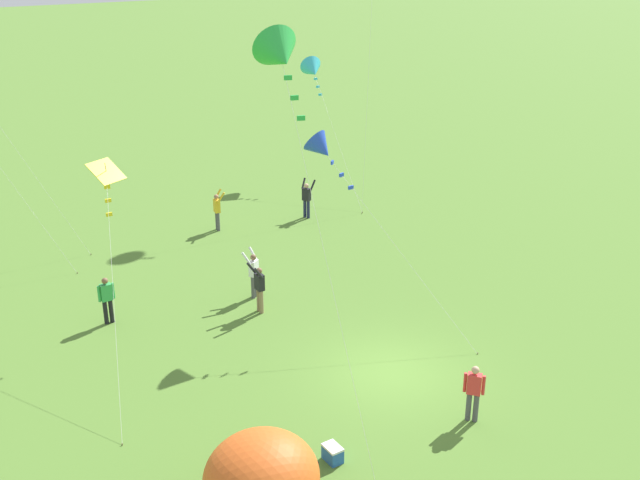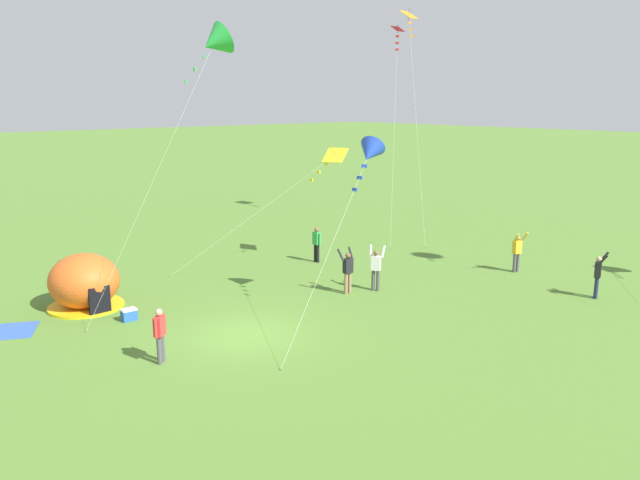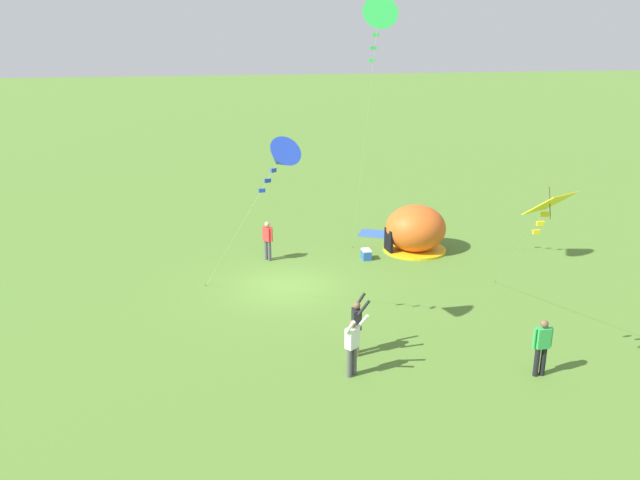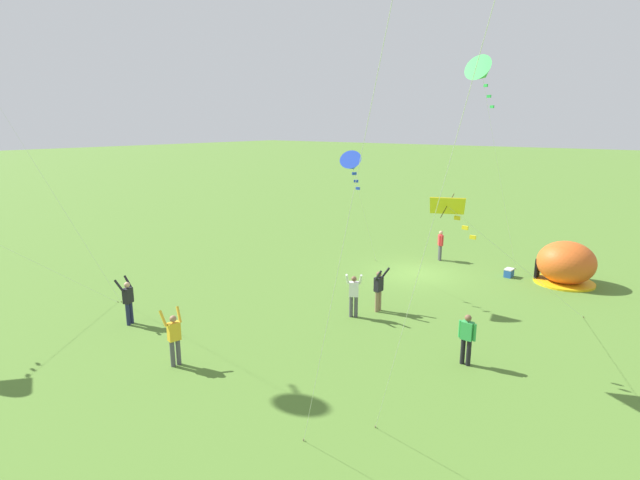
{
  "view_description": "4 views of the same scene",
  "coord_description": "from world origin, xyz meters",
  "px_view_note": "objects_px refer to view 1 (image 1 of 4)",
  "views": [
    {
      "loc": [
        -13.41,
        -14.92,
        12.39
      ],
      "look_at": [
        1.26,
        5.49,
        2.32
      ],
      "focal_mm": 42.0,
      "sensor_mm": 36.0,
      "label": 1
    },
    {
      "loc": [
        16.64,
        -11.11,
        7.79
      ],
      "look_at": [
        2.13,
        1.46,
        3.46
      ],
      "focal_mm": 35.0,
      "sensor_mm": 36.0,
      "label": 2
    },
    {
      "loc": [
        3.72,
        22.05,
        9.1
      ],
      "look_at": [
        -1.23,
        0.62,
        2.01
      ],
      "focal_mm": 35.0,
      "sensor_mm": 36.0,
      "label": 3
    },
    {
      "loc": [
        -11.2,
        22.86,
        7.67
      ],
      "look_at": [
        3.61,
        3.6,
        1.96
      ],
      "focal_mm": 28.0,
      "sensor_mm": 36.0,
      "label": 4
    }
  ],
  "objects_px": {
    "popup_tent": "(262,480)",
    "kite_green": "(280,55)",
    "person_flying_kite": "(217,210)",
    "kite_blue": "(322,148)",
    "person_far_back": "(474,391)",
    "cooler_box": "(333,453)",
    "person_strolling": "(307,198)",
    "person_near_tent": "(107,298)",
    "kite_yellow": "(107,178)",
    "kite_cyan": "(313,70)",
    "person_arms_raised": "(259,287)",
    "person_with_toddler": "(254,272)"
  },
  "relations": [
    {
      "from": "cooler_box",
      "to": "kite_yellow",
      "type": "relative_size",
      "value": 0.07
    },
    {
      "from": "popup_tent",
      "to": "kite_cyan",
      "type": "xyz_separation_m",
      "value": [
        16.94,
        21.96,
        4.83
      ]
    },
    {
      "from": "popup_tent",
      "to": "person_arms_raised",
      "type": "relative_size",
      "value": 1.49
    },
    {
      "from": "kite_blue",
      "to": "kite_green",
      "type": "bearing_deg",
      "value": -136.54
    },
    {
      "from": "person_strolling",
      "to": "kite_green",
      "type": "bearing_deg",
      "value": -127.05
    },
    {
      "from": "cooler_box",
      "to": "person_far_back",
      "type": "distance_m",
      "value": 4.32
    },
    {
      "from": "kite_cyan",
      "to": "cooler_box",
      "type": "bearing_deg",
      "value": -124.13
    },
    {
      "from": "person_arms_raised",
      "to": "kite_cyan",
      "type": "bearing_deg",
      "value": 48.52
    },
    {
      "from": "person_near_tent",
      "to": "kite_blue",
      "type": "relative_size",
      "value": 0.26
    },
    {
      "from": "person_far_back",
      "to": "kite_cyan",
      "type": "bearing_deg",
      "value": 65.12
    },
    {
      "from": "popup_tent",
      "to": "kite_green",
      "type": "height_order",
      "value": "kite_green"
    },
    {
      "from": "person_with_toddler",
      "to": "kite_blue",
      "type": "xyz_separation_m",
      "value": [
        1.58,
        -2.1,
        4.93
      ]
    },
    {
      "from": "person_near_tent",
      "to": "person_flying_kite",
      "type": "relative_size",
      "value": 0.91
    },
    {
      "from": "person_arms_raised",
      "to": "kite_yellow",
      "type": "relative_size",
      "value": 0.24
    },
    {
      "from": "popup_tent",
      "to": "kite_yellow",
      "type": "xyz_separation_m",
      "value": [
        1.18,
        11.55,
        4.07
      ]
    },
    {
      "from": "kite_blue",
      "to": "kite_green",
      "type": "height_order",
      "value": "kite_green"
    },
    {
      "from": "cooler_box",
      "to": "kite_yellow",
      "type": "distance_m",
      "value": 12.03
    },
    {
      "from": "popup_tent",
      "to": "cooler_box",
      "type": "relative_size",
      "value": 5.16
    },
    {
      "from": "person_strolling",
      "to": "kite_green",
      "type": "relative_size",
      "value": 0.18
    },
    {
      "from": "kite_blue",
      "to": "person_flying_kite",
      "type": "bearing_deg",
      "value": 85.75
    },
    {
      "from": "person_near_tent",
      "to": "person_with_toddler",
      "type": "xyz_separation_m",
      "value": [
        5.17,
        -1.19,
        0.03
      ]
    },
    {
      "from": "person_near_tent",
      "to": "person_arms_raised",
      "type": "relative_size",
      "value": 0.91
    },
    {
      "from": "person_far_back",
      "to": "kite_yellow",
      "type": "distance_m",
      "value": 13.62
    },
    {
      "from": "person_with_toddler",
      "to": "kite_green",
      "type": "xyz_separation_m",
      "value": [
        -2.42,
        -5.9,
        8.76
      ]
    },
    {
      "from": "popup_tent",
      "to": "person_flying_kite",
      "type": "distance_m",
      "value": 18.74
    },
    {
      "from": "person_strolling",
      "to": "kite_cyan",
      "type": "xyz_separation_m",
      "value": [
        4.66,
        6.05,
        4.82
      ]
    },
    {
      "from": "cooler_box",
      "to": "person_with_toddler",
      "type": "bearing_deg",
      "value": 70.61
    },
    {
      "from": "popup_tent",
      "to": "kite_yellow",
      "type": "distance_m",
      "value": 12.31
    },
    {
      "from": "person_with_toddler",
      "to": "kite_green",
      "type": "bearing_deg",
      "value": -112.34
    },
    {
      "from": "person_strolling",
      "to": "person_arms_raised",
      "type": "distance_m",
      "value": 9.97
    },
    {
      "from": "person_near_tent",
      "to": "kite_blue",
      "type": "height_order",
      "value": "kite_blue"
    },
    {
      "from": "kite_yellow",
      "to": "popup_tent",
      "type": "bearing_deg",
      "value": -95.85
    },
    {
      "from": "person_strolling",
      "to": "person_with_toddler",
      "type": "bearing_deg",
      "value": -137.61
    },
    {
      "from": "person_flying_kite",
      "to": "kite_green",
      "type": "relative_size",
      "value": 0.18
    },
    {
      "from": "kite_green",
      "to": "kite_cyan",
      "type": "bearing_deg",
      "value": 52.77
    },
    {
      "from": "person_with_toddler",
      "to": "cooler_box",
      "type": "bearing_deg",
      "value": -109.39
    },
    {
      "from": "person_arms_raised",
      "to": "person_far_back",
      "type": "bearing_deg",
      "value": -81.52
    },
    {
      "from": "person_far_back",
      "to": "person_flying_kite",
      "type": "bearing_deg",
      "value": 85.42
    },
    {
      "from": "cooler_box",
      "to": "person_strolling",
      "type": "height_order",
      "value": "person_strolling"
    },
    {
      "from": "person_near_tent",
      "to": "kite_cyan",
      "type": "relative_size",
      "value": 0.22
    },
    {
      "from": "person_near_tent",
      "to": "person_arms_raised",
      "type": "distance_m",
      "value": 5.26
    },
    {
      "from": "cooler_box",
      "to": "person_near_tent",
      "type": "bearing_deg",
      "value": 100.13
    },
    {
      "from": "person_near_tent",
      "to": "kite_yellow",
      "type": "height_order",
      "value": "kite_yellow"
    },
    {
      "from": "person_flying_kite",
      "to": "kite_blue",
      "type": "xyz_separation_m",
      "value": [
        -0.67,
        -9.07,
        4.93
      ]
    },
    {
      "from": "kite_cyan",
      "to": "person_strolling",
      "type": "bearing_deg",
      "value": -127.6
    },
    {
      "from": "cooler_box",
      "to": "kite_cyan",
      "type": "xyz_separation_m",
      "value": [
        14.46,
        21.34,
        5.6
      ]
    },
    {
      "from": "person_with_toddler",
      "to": "kite_cyan",
      "type": "relative_size",
      "value": 0.24
    },
    {
      "from": "kite_yellow",
      "to": "kite_cyan",
      "type": "height_order",
      "value": "kite_cyan"
    },
    {
      "from": "kite_cyan",
      "to": "kite_blue",
      "type": "bearing_deg",
      "value": -124.24
    },
    {
      "from": "cooler_box",
      "to": "kite_blue",
      "type": "relative_size",
      "value": 0.08
    }
  ]
}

